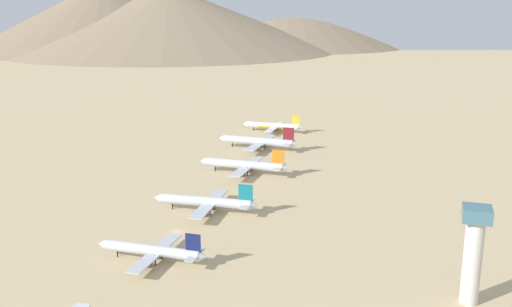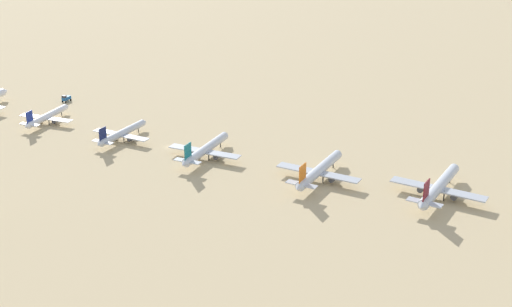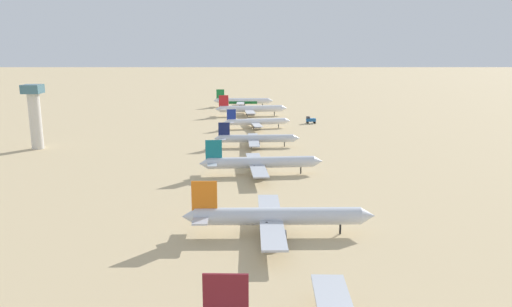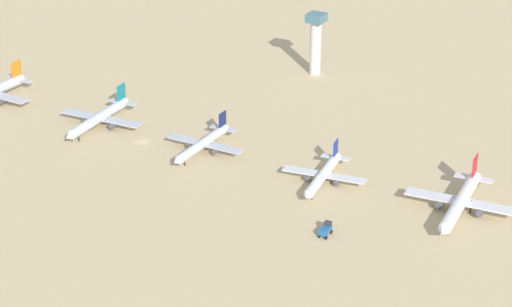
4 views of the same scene
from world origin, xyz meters
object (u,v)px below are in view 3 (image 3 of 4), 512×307
object	(u,v)px
parked_jet_4	(256,139)
parked_jet_3	(260,163)
service_truck	(311,120)
control_tower	(35,113)
parked_jet_7	(243,101)
parked_jet_6	(250,109)
parked_jet_5	(256,122)
parked_jet_2	(276,217)

from	to	relation	value
parked_jet_4	parked_jet_3	bearing A→B (deg)	-89.78
parked_jet_4	service_truck	size ratio (longest dim) A/B	6.88
parked_jet_3	control_tower	world-z (taller)	control_tower
parked_jet_3	parked_jet_7	size ratio (longest dim) A/B	0.98
parked_jet_4	control_tower	size ratio (longest dim) A/B	1.37
parked_jet_7	service_truck	world-z (taller)	parked_jet_7
parked_jet_4	parked_jet_6	world-z (taller)	parked_jet_6
parked_jet_3	parked_jet_4	world-z (taller)	parked_jet_3
service_truck	parked_jet_4	bearing A→B (deg)	-116.77
service_truck	control_tower	distance (m)	139.49
parked_jet_6	service_truck	size ratio (longest dim) A/B	8.40
parked_jet_5	parked_jet_4	bearing A→B (deg)	-91.76
parked_jet_7	parked_jet_3	bearing A→B (deg)	-88.18
parked_jet_3	control_tower	distance (m)	101.98
parked_jet_2	parked_jet_3	bearing A→B (deg)	92.04
parked_jet_2	parked_jet_6	xyz separation A→B (m)	(-3.00, 192.42, 0.07)
parked_jet_2	parked_jet_7	world-z (taller)	parked_jet_2
parked_jet_6	parked_jet_7	distance (m)	46.61
parked_jet_3	parked_jet_7	world-z (taller)	parked_jet_7
parked_jet_7	control_tower	size ratio (longest dim) A/B	1.59
service_truck	control_tower	world-z (taller)	control_tower
parked_jet_2	parked_jet_4	world-z (taller)	parked_jet_2
parked_jet_3	parked_jet_7	xyz separation A→B (m)	(-5.91, 186.00, 0.05)
parked_jet_3	parked_jet_4	bearing A→B (deg)	90.22
parked_jet_2	parked_jet_7	distance (m)	238.91
parked_jet_7	control_tower	bearing A→B (deg)	-121.05
parked_jet_2	control_tower	bearing A→B (deg)	133.76
control_tower	parked_jet_5	bearing A→B (deg)	27.87
parked_jet_3	control_tower	xyz separation A→B (m)	(-91.16, 44.39, 10.94)
parked_jet_6	service_truck	xyz separation A→B (m)	(32.96, -30.71, -2.24)
parked_jet_3	parked_jet_5	bearing A→B (deg)	89.20
parked_jet_4	parked_jet_5	bearing A→B (deg)	88.24
parked_jet_5	service_truck	size ratio (longest dim) A/B	6.68
parked_jet_7	service_truck	xyz separation A→B (m)	(37.75, -77.08, -1.99)
parked_jet_2	control_tower	distance (m)	134.96
control_tower	parked_jet_2	bearing A→B (deg)	-46.24
parked_jet_5	service_truck	world-z (taller)	parked_jet_5
parked_jet_5	control_tower	distance (m)	105.22
parked_jet_4	parked_jet_5	distance (m)	47.85
service_truck	parked_jet_5	bearing A→B (deg)	-152.88
parked_jet_6	control_tower	bearing A→B (deg)	-133.39
parked_jet_6	parked_jet_3	bearing A→B (deg)	-89.54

